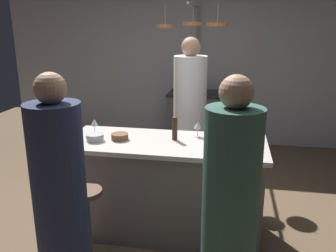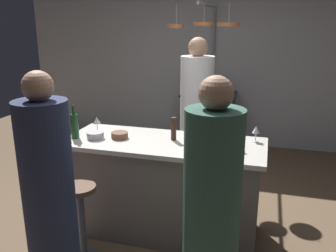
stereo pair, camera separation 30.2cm
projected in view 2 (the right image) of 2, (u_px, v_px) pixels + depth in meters
ground_plane at (164, 230)px, 3.41m from camera, size 9.00×9.00×0.00m
back_wall at (214, 63)px, 5.68m from camera, size 6.40×0.16×2.60m
kitchen_island at (164, 187)px, 3.28m from camera, size 1.80×0.72×0.90m
stove_range at (208, 121)px, 5.54m from camera, size 0.80×0.64×0.89m
chef at (196, 122)px, 4.06m from camera, size 0.38×0.38×1.78m
bar_stool_right at (212, 242)px, 2.58m from camera, size 0.28×0.28×0.68m
guest_right at (211, 220)px, 2.15m from camera, size 0.35×0.35×1.64m
bar_stool_left at (82, 220)px, 2.86m from camera, size 0.28×0.28×0.68m
guest_left at (50, 201)px, 2.39m from camera, size 0.35×0.35×1.64m
overhead_pot_rack at (209, 42)px, 4.74m from camera, size 0.89×1.30×2.17m
potted_plant at (60, 152)px, 4.61m from camera, size 0.36×0.36×0.52m
pepper_mill at (174, 129)px, 3.16m from camera, size 0.05×0.05×0.21m
wine_bottle_green at (75, 126)px, 3.21m from camera, size 0.07×0.07×0.31m
wine_bottle_dark at (231, 133)px, 3.02m from camera, size 0.07×0.07×0.29m
wine_bottle_amber at (214, 131)px, 3.02m from camera, size 0.07×0.07×0.32m
wine_glass_by_chef at (198, 126)px, 3.23m from camera, size 0.07×0.07×0.15m
wine_glass_near_left_guest at (256, 130)px, 3.12m from camera, size 0.07×0.07×0.15m
wine_glass_near_right_guest at (97, 121)px, 3.41m from camera, size 0.07×0.07×0.15m
mixing_bowl_ceramic at (230, 148)px, 2.89m from camera, size 0.16×0.16×0.06m
mixing_bowl_wooden at (120, 135)px, 3.24m from camera, size 0.15×0.15×0.06m
mixing_bowl_steel at (95, 135)px, 3.22m from camera, size 0.16×0.16×0.06m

